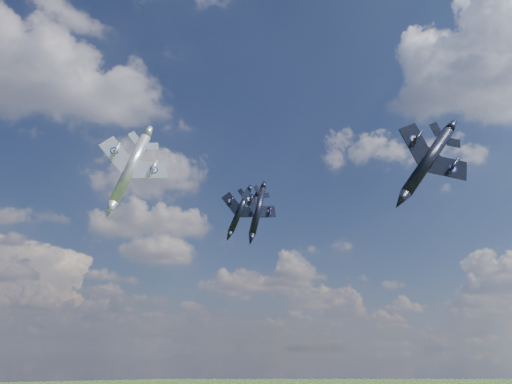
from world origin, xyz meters
name	(u,v)px	position (x,y,z in m)	size (l,w,h in m)	color
jet_lead_navy	(258,211)	(6.31, 18.10, 80.75)	(8.88, 12.39, 2.56)	black
jet_right_navy	(428,161)	(18.84, -11.00, 81.24)	(11.32, 15.79, 3.27)	black
jet_high_navy	(239,211)	(10.11, 38.92, 86.34)	(9.95, 13.88, 2.87)	black
jet_left_silver	(130,169)	(-16.19, 13.17, 83.97)	(11.62, 16.20, 3.35)	#9B9EA5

